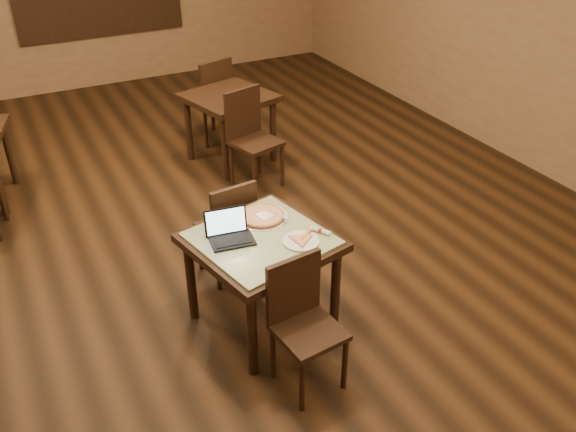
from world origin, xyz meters
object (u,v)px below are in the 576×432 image
chair_main_near (302,316)px  other_table_a_chair_far (212,96)px  tiled_table (262,250)px  chair_main_far (230,225)px  laptop (229,232)px  pizza_pan (262,217)px  other_table_a_chair_near (250,133)px  other_table_a (229,106)px

chair_main_near → other_table_a_chair_far: bearing=70.8°
chair_main_near → other_table_a_chair_far: other_table_a_chair_far is taller
chair_main_near → tiled_table: bearing=83.1°
chair_main_far → chair_main_near: bearing=83.9°
laptop → other_table_a_chair_far: other_table_a_chair_far is taller
tiled_table → chair_main_far: chair_main_far is taller
chair_main_far → pizza_pan: size_ratio=2.33×
chair_main_near → chair_main_far: size_ratio=1.02×
other_table_a_chair_near → other_table_a_chair_far: same height
other_table_a → chair_main_near: bearing=-120.0°
chair_main_far → other_table_a: chair_main_far is taller
chair_main_near → chair_main_far: bearing=83.2°
tiled_table → pizza_pan: pizza_pan is taller
chair_main_far → other_table_a: (0.87, 2.05, 0.14)m
chair_main_near → other_table_a: chair_main_near is taller
tiled_table → other_table_a_chair_near: 2.24m
chair_main_near → laptop: bearing=98.9°
chair_main_near → other_table_a_chair_near: size_ratio=0.90×
chair_main_near → other_table_a: 3.41m
chair_main_near → other_table_a: size_ratio=0.90×
chair_main_far → laptop: size_ratio=2.75×
tiled_table → pizza_pan: size_ratio=2.80×
laptop → pizza_pan: bearing=32.6°
other_table_a_chair_near → other_table_a_chair_far: (0.05, 1.19, 0.00)m
pizza_pan → other_table_a_chair_near: other_table_a_chair_near is taller
pizza_pan → other_table_a_chair_near: bearing=68.2°
tiled_table → laptop: (-0.20, 0.10, 0.16)m
chair_main_near → pizza_pan: 0.90m
other_table_a_chair_far → other_table_a: bearing=72.8°
tiled_table → chair_main_far: 0.64m
chair_main_near → other_table_a_chair_near: (0.86, 2.69, 0.06)m
pizza_pan → chair_main_far: bearing=106.5°
laptop → other_table_a: size_ratio=0.32×
other_table_a_chair_near → chair_main_far: bearing=-135.2°
chair_main_far → laptop: (-0.21, -0.52, 0.31)m
laptop → other_table_a_chair_near: 2.25m
chair_main_far → other_table_a_chair_far: (0.89, 2.64, 0.06)m
laptop → chair_main_far: bearing=77.0°
other_table_a_chair_near → other_table_a_chair_far: bearing=72.8°
tiled_table → laptop: bearing=141.7°
other_table_a → other_table_a_chair_near: bearing=-107.2°
other_table_a → laptop: bearing=-127.6°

